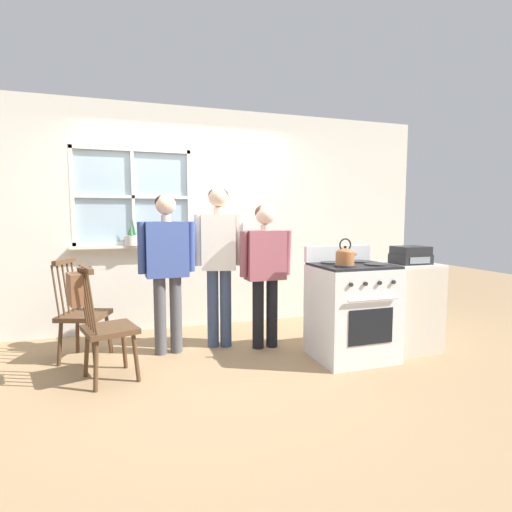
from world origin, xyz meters
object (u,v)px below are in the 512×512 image
object	(u,v)px
stove	(352,310)
potted_plant	(132,238)
side_counter	(407,307)
person_adult_right	(265,262)
person_elderly_left	(167,258)
handbag	(75,289)
chair_by_window	(107,329)
chair_near_wall	(82,315)
stereo	(411,255)
person_teen_center	(219,252)
kettle	(345,256)

from	to	relation	value
stove	potted_plant	world-z (taller)	potted_plant
potted_plant	side_counter	world-z (taller)	potted_plant
person_adult_right	potted_plant	bearing A→B (deg)	141.36
person_elderly_left	stove	xyz separation A→B (m)	(1.69, -0.69, -0.50)
person_adult_right	handbag	size ratio (longest dim) A/B	4.90
chair_by_window	person_adult_right	world-z (taller)	person_adult_right
chair_by_window	chair_near_wall	distance (m)	0.65
potted_plant	stereo	distance (m)	3.10
chair_near_wall	handbag	world-z (taller)	same
person_adult_right	side_counter	size ratio (longest dim) A/B	1.67
stereo	person_teen_center	bearing A→B (deg)	158.84
stove	side_counter	bearing A→B (deg)	3.77
person_adult_right	kettle	xyz separation A→B (m)	(0.53, -0.69, 0.11)
person_elderly_left	potted_plant	xyz separation A→B (m)	(-0.31, 0.86, 0.16)
person_adult_right	stereo	distance (m)	1.49
chair_near_wall	person_teen_center	world-z (taller)	person_teen_center
person_teen_center	potted_plant	distance (m)	1.18
chair_near_wall	person_elderly_left	distance (m)	0.97
stove	person_teen_center	bearing A→B (deg)	147.35
person_elderly_left	person_teen_center	xyz separation A→B (m)	(0.54, 0.05, 0.05)
stereo	chair_by_window	bearing A→B (deg)	177.17
person_adult_right	side_counter	bearing A→B (deg)	-21.41
chair_by_window	stereo	world-z (taller)	stereo
handbag	side_counter	world-z (taller)	handbag
person_teen_center	person_elderly_left	bearing A→B (deg)	-161.63
person_elderly_left	person_adult_right	world-z (taller)	person_elderly_left
stereo	potted_plant	bearing A→B (deg)	150.45
chair_near_wall	potted_plant	size ratio (longest dim) A/B	3.13
person_elderly_left	handbag	size ratio (longest dim) A/B	5.21
side_counter	stereo	world-z (taller)	stereo
chair_near_wall	person_teen_center	distance (m)	1.46
kettle	handbag	distance (m)	2.33
potted_plant	handbag	xyz separation A→B (m)	(-0.47, -1.45, -0.32)
potted_plant	person_elderly_left	bearing A→B (deg)	-69.99
stereo	kettle	bearing A→B (deg)	-169.64
kettle	chair_near_wall	bearing A→B (deg)	158.92
stove	kettle	world-z (taller)	kettle
chair_near_wall	person_teen_center	bearing A→B (deg)	-71.17
stove	kettle	distance (m)	0.59
person_teen_center	stove	distance (m)	1.47
potted_plant	side_counter	bearing A→B (deg)	-29.22
chair_by_window	kettle	world-z (taller)	kettle
side_counter	person_elderly_left	bearing A→B (deg)	164.81
side_counter	person_teen_center	bearing A→B (deg)	159.40
chair_by_window	chair_near_wall	bearing A→B (deg)	6.50
person_teen_center	chair_by_window	bearing A→B (deg)	-139.06
chair_near_wall	person_adult_right	size ratio (longest dim) A/B	0.65
side_counter	potted_plant	bearing A→B (deg)	150.78
person_elderly_left	chair_near_wall	bearing A→B (deg)	171.61
person_elderly_left	potted_plant	size ratio (longest dim) A/B	5.10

